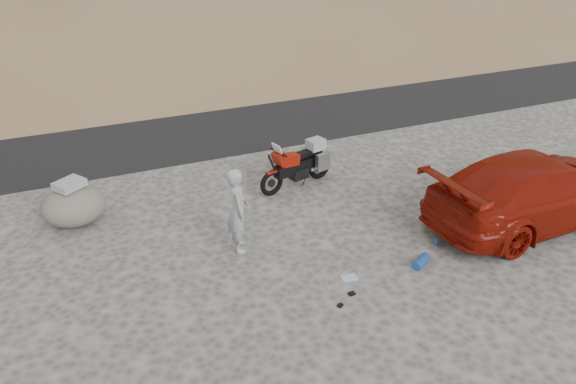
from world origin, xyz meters
The scene contains 12 objects.
ground centered at (0.00, 0.00, 0.00)m, with size 140.00×140.00×0.00m, color #484543.
road centered at (0.00, 9.00, 0.00)m, with size 120.00×7.00×0.05m, color black.
motorcycle centered at (1.47, 2.98, 0.61)m, with size 2.35×1.07×1.43m.
man centered at (-1.03, 0.66, 0.00)m, with size 0.71×0.47×1.96m, color #96959A.
red_car centered at (5.88, -0.90, 0.00)m, with size 2.33×5.74×1.67m, color maroon.
boulder centered at (-4.28, 3.22, 0.50)m, with size 1.84×1.72×1.14m.
gear_blue_mat centered at (2.31, -1.48, 0.10)m, with size 0.20×0.20×0.49m, color navy.
gear_bottle centered at (3.07, -0.97, 0.10)m, with size 0.07×0.07×0.20m, color navy.
gear_funnel centered at (3.82, -1.24, 0.10)m, with size 0.15×0.15×0.19m, color #AF0B10.
gear_glove_a centered at (0.47, -1.77, 0.02)m, with size 0.14×0.10×0.04m, color black.
gear_glove_b centered at (0.09, -2.00, 0.02)m, with size 0.11×0.08×0.04m, color black.
gear_blue_cloth centered at (0.69, -1.27, 0.01)m, with size 0.32×0.23×0.01m, color #8CB7D8.
Camera 1 is at (-4.15, -9.42, 6.95)m, focal length 35.00 mm.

